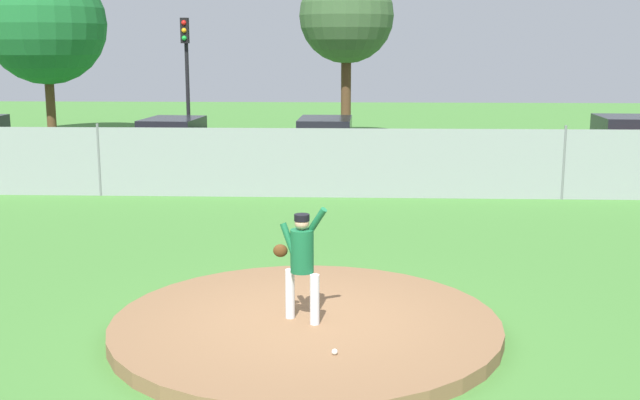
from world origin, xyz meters
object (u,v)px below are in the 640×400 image
(parked_car_burgundy, at_px, (173,146))
(traffic_cone_orange, at_px, (76,175))
(parked_car_champagne, at_px, (325,146))
(pitcher_youth, at_px, (301,256))
(parked_car_red, at_px, (623,146))
(traffic_light_near, at_px, (186,62))
(baseball, at_px, (335,352))

(parked_car_burgundy, xyz_separation_m, traffic_cone_orange, (-2.24, -2.75, -0.54))
(parked_car_champagne, distance_m, parked_car_burgundy, 4.91)
(parked_car_burgundy, bearing_deg, pitcher_youth, -70.66)
(parked_car_red, xyz_separation_m, traffic_light_near, (-14.68, 3.54, 2.55))
(traffic_cone_orange, bearing_deg, baseball, -58.93)
(traffic_light_near, bearing_deg, baseball, -73.24)
(parked_car_champagne, bearing_deg, traffic_light_near, 143.74)
(traffic_light_near, bearing_deg, traffic_cone_orange, -106.51)
(parked_car_burgundy, bearing_deg, parked_car_red, 1.05)
(baseball, relative_size, parked_car_burgundy, 0.02)
(pitcher_youth, distance_m, baseball, 1.57)
(parked_car_champagne, relative_size, parked_car_burgundy, 1.03)
(traffic_light_near, bearing_deg, parked_car_burgundy, -85.60)
(pitcher_youth, height_order, parked_car_burgundy, pitcher_youth)
(baseball, bearing_deg, parked_car_burgundy, 109.56)
(pitcher_youth, relative_size, traffic_light_near, 0.33)
(baseball, distance_m, parked_car_red, 18.27)
(traffic_cone_orange, relative_size, traffic_light_near, 0.11)
(parked_car_champagne, distance_m, traffic_light_near, 6.94)
(traffic_light_near, bearing_deg, pitcher_youth, -73.61)
(parked_car_red, bearing_deg, traffic_light_near, 166.44)
(baseball, distance_m, parked_car_champagne, 15.75)
(parked_car_burgundy, relative_size, traffic_light_near, 0.86)
(pitcher_youth, height_order, traffic_cone_orange, pitcher_youth)
(traffic_cone_orange, height_order, traffic_light_near, traffic_light_near)
(baseball, height_order, traffic_light_near, traffic_light_near)
(parked_car_burgundy, xyz_separation_m, traffic_light_near, (-0.29, 3.80, 2.58))
(parked_car_red, bearing_deg, baseball, -118.78)
(baseball, xyz_separation_m, traffic_cone_orange, (-7.83, 12.99, 0.02))
(parked_car_champagne, distance_m, parked_car_red, 9.48)
(parked_car_red, distance_m, traffic_light_near, 15.31)
(baseball, relative_size, traffic_cone_orange, 0.13)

